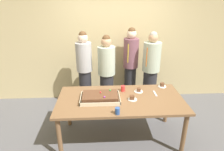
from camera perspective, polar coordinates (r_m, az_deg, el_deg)
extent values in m
plane|color=#5B5B60|center=(3.64, 2.32, -17.55)|extent=(12.00, 12.00, 0.00)
cube|color=#CCB784|center=(4.47, 0.70, 11.59)|extent=(8.00, 0.12, 3.00)
cube|color=brown|center=(3.21, 2.53, -7.10)|extent=(2.04, 1.01, 0.04)
cylinder|color=brown|center=(3.13, -15.09, -17.41)|extent=(0.07, 0.07, 0.74)
cylinder|color=brown|center=(3.30, 20.34, -15.78)|extent=(0.07, 0.07, 0.74)
cylinder|color=brown|center=(3.81, -12.65, -9.26)|extent=(0.07, 0.07, 0.74)
cylinder|color=brown|center=(3.95, 15.69, -8.36)|extent=(0.07, 0.07, 0.74)
cube|color=beige|center=(3.16, -3.45, -7.01)|extent=(0.63, 0.41, 0.01)
cube|color=beige|center=(2.98, -3.47, -8.35)|extent=(0.63, 0.01, 0.05)
cube|color=beige|center=(3.32, -3.46, -4.87)|extent=(0.63, 0.01, 0.05)
cube|color=beige|center=(3.17, -9.11, -6.59)|extent=(0.01, 0.41, 0.05)
cube|color=beige|center=(3.16, 2.19, -6.37)|extent=(0.01, 0.41, 0.05)
cube|color=brown|center=(3.14, -3.47, -6.20)|extent=(0.56, 0.34, 0.09)
sphere|color=red|center=(3.15, -3.40, -4.95)|extent=(0.03, 0.03, 0.03)
sphere|color=red|center=(3.02, -2.30, -6.28)|extent=(0.03, 0.03, 0.03)
sphere|color=purple|center=(3.01, -2.22, -6.30)|extent=(0.03, 0.03, 0.03)
sphere|color=green|center=(3.22, -0.59, -4.32)|extent=(0.03, 0.03, 0.03)
sphere|color=purple|center=(3.01, -2.28, -6.29)|extent=(0.03, 0.03, 0.03)
cylinder|color=white|center=(3.71, 14.44, -3.14)|extent=(0.15, 0.15, 0.01)
cube|color=brown|center=(3.69, 14.47, -2.58)|extent=(0.06, 0.06, 0.07)
cylinder|color=white|center=(3.18, 5.97, -6.97)|extent=(0.15, 0.15, 0.01)
cube|color=brown|center=(3.16, 5.88, -6.40)|extent=(0.07, 0.07, 0.06)
cylinder|color=white|center=(3.44, 7.75, -4.66)|extent=(0.15, 0.15, 0.01)
cube|color=brown|center=(3.43, 7.83, -4.13)|extent=(0.06, 0.06, 0.06)
cylinder|color=#2D5199|center=(2.79, 1.59, -10.30)|extent=(0.07, 0.07, 0.10)
cylinder|color=red|center=(3.42, 3.21, -3.81)|extent=(0.07, 0.07, 0.10)
cube|color=silver|center=(3.43, 12.49, -5.15)|extent=(0.03, 0.20, 0.01)
cylinder|color=#28282D|center=(4.24, -7.68, -4.25)|extent=(0.26, 0.26, 0.90)
cylinder|color=#B2B2B7|center=(3.96, -8.23, 5.38)|extent=(0.32, 0.32, 0.58)
sphere|color=beige|center=(3.87, -8.54, 10.79)|extent=(0.20, 0.20, 0.20)
sphere|color=brown|center=(3.86, -8.58, 11.58)|extent=(0.16, 0.16, 0.16)
cylinder|color=#28282D|center=(4.38, 10.83, -3.86)|extent=(0.29, 0.29, 0.86)
cylinder|color=#B7C6B2|center=(4.11, 11.56, 5.37)|extent=(0.36, 0.36, 0.61)
cube|color=orange|center=(3.96, 10.28, 5.28)|extent=(0.04, 0.02, 0.39)
sphere|color=tan|center=(4.02, 12.00, 10.72)|extent=(0.19, 0.19, 0.19)
sphere|color=#B2A899|center=(4.01, 12.06, 11.46)|extent=(0.15, 0.15, 0.15)
cylinder|color=#28282D|center=(4.15, -1.52, -5.00)|extent=(0.28, 0.28, 0.85)
cylinder|color=#B7C6B2|center=(3.88, -1.62, 4.37)|extent=(0.35, 0.35, 0.57)
sphere|color=tan|center=(3.78, -1.69, 9.79)|extent=(0.20, 0.20, 0.20)
sphere|color=brown|center=(3.77, -1.70, 10.62)|extent=(0.16, 0.16, 0.16)
cylinder|color=#28282D|center=(4.49, 5.22, -2.71)|extent=(0.26, 0.26, 0.87)
cylinder|color=#7A4C5B|center=(4.23, 5.57, 6.54)|extent=(0.32, 0.32, 0.63)
cube|color=gold|center=(4.08, 4.86, 6.45)|extent=(0.04, 0.02, 0.40)
sphere|color=beige|center=(4.14, 5.78, 11.97)|extent=(0.21, 0.21, 0.21)
sphere|color=brown|center=(4.13, 5.81, 12.75)|extent=(0.16, 0.16, 0.16)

